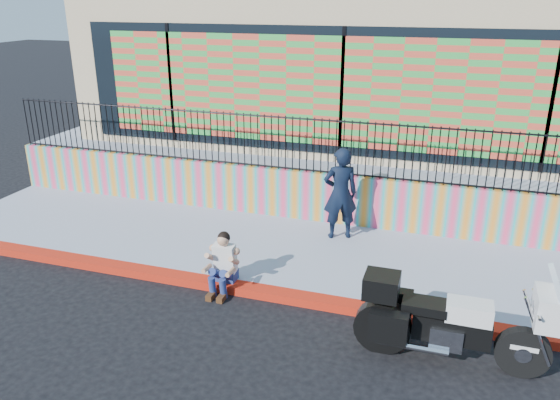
% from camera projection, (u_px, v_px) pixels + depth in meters
% --- Properties ---
extents(ground, '(90.00, 90.00, 0.00)m').
position_uv_depth(ground, '(285.00, 300.00, 9.29)').
color(ground, black).
rests_on(ground, ground).
extents(red_curb, '(16.00, 0.30, 0.15)m').
position_uv_depth(red_curb, '(285.00, 296.00, 9.26)').
color(red_curb, '#AE250C').
rests_on(red_curb, ground).
extents(sidewalk, '(16.00, 3.00, 0.15)m').
position_uv_depth(sidewalk, '(310.00, 255.00, 10.73)').
color(sidewalk, '#969CB4').
rests_on(sidewalk, ground).
extents(mural_wall, '(16.00, 0.20, 1.10)m').
position_uv_depth(mural_wall, '(330.00, 198.00, 11.93)').
color(mural_wall, '#EE3E6B').
rests_on(mural_wall, sidewalk).
extents(metal_fence, '(15.80, 0.04, 1.20)m').
position_uv_depth(metal_fence, '(331.00, 147.00, 11.53)').
color(metal_fence, black).
rests_on(metal_fence, mural_wall).
extents(elevated_platform, '(16.00, 10.00, 1.25)m').
position_uv_depth(elevated_platform, '(368.00, 144.00, 16.50)').
color(elevated_platform, '#969CB4').
rests_on(elevated_platform, ground).
extents(storefront_building, '(14.00, 8.06, 4.00)m').
position_uv_depth(storefront_building, '(372.00, 56.00, 15.37)').
color(storefront_building, tan).
rests_on(storefront_building, elevated_platform).
extents(police_motorcycle, '(2.61, 0.86, 1.62)m').
position_uv_depth(police_motorcycle, '(449.00, 320.00, 7.51)').
color(police_motorcycle, black).
rests_on(police_motorcycle, ground).
extents(police_officer, '(0.82, 0.70, 1.91)m').
position_uv_depth(police_officer, '(340.00, 193.00, 11.01)').
color(police_officer, black).
rests_on(police_officer, sidewalk).
extents(seated_man, '(0.54, 0.71, 1.06)m').
position_uv_depth(seated_man, '(222.00, 269.00, 9.37)').
color(seated_man, navy).
rests_on(seated_man, ground).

